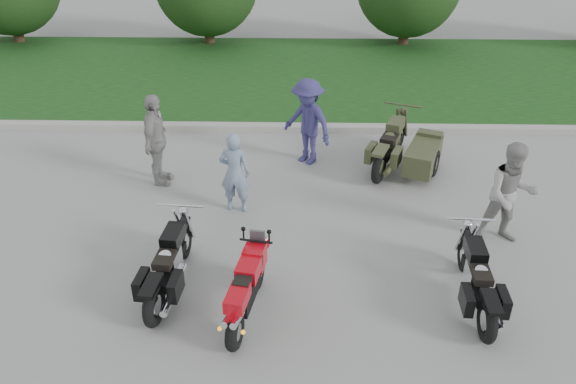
{
  "coord_description": "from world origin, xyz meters",
  "views": [
    {
      "loc": [
        0.3,
        -6.84,
        5.67
      ],
      "look_at": [
        0.11,
        1.56,
        0.8
      ],
      "focal_mm": 35.0,
      "sensor_mm": 36.0,
      "label": 1
    }
  ],
  "objects_px": {
    "person_stripe": "(235,173)",
    "person_denim": "(307,122)",
    "cruiser_left": "(168,268)",
    "cruiser_sidecar": "(409,152)",
    "cruiser_right": "(478,283)",
    "person_back": "(156,140)",
    "person_grey": "(511,195)",
    "sportbike_red": "(246,289)"
  },
  "relations": [
    {
      "from": "person_stripe",
      "to": "person_denim",
      "type": "relative_size",
      "value": 0.83
    },
    {
      "from": "person_denim",
      "to": "sportbike_red",
      "type": "bearing_deg",
      "value": -58.81
    },
    {
      "from": "person_stripe",
      "to": "person_denim",
      "type": "xyz_separation_m",
      "value": [
        1.35,
        2.04,
        0.16
      ]
    },
    {
      "from": "cruiser_left",
      "to": "cruiser_right",
      "type": "xyz_separation_m",
      "value": [
        4.59,
        -0.23,
        -0.01
      ]
    },
    {
      "from": "person_denim",
      "to": "cruiser_sidecar",
      "type": "bearing_deg",
      "value": 31.4
    },
    {
      "from": "person_stripe",
      "to": "person_denim",
      "type": "height_order",
      "value": "person_denim"
    },
    {
      "from": "cruiser_right",
      "to": "person_denim",
      "type": "bearing_deg",
      "value": 120.68
    },
    {
      "from": "cruiser_sidecar",
      "to": "person_grey",
      "type": "distance_m",
      "value": 2.9
    },
    {
      "from": "sportbike_red",
      "to": "person_denim",
      "type": "xyz_separation_m",
      "value": [
        0.9,
        5.0,
        0.44
      ]
    },
    {
      "from": "cruiser_right",
      "to": "sportbike_red",
      "type": "bearing_deg",
      "value": -171.57
    },
    {
      "from": "cruiser_sidecar",
      "to": "person_stripe",
      "type": "bearing_deg",
      "value": -132.3
    },
    {
      "from": "sportbike_red",
      "to": "cruiser_left",
      "type": "bearing_deg",
      "value": 165.73
    },
    {
      "from": "cruiser_right",
      "to": "person_stripe",
      "type": "distance_m",
      "value": 4.65
    },
    {
      "from": "cruiser_left",
      "to": "cruiser_sidecar",
      "type": "bearing_deg",
      "value": 48.55
    },
    {
      "from": "sportbike_red",
      "to": "cruiser_left",
      "type": "xyz_separation_m",
      "value": [
        -1.23,
        0.56,
        -0.07
      ]
    },
    {
      "from": "cruiser_left",
      "to": "cruiser_right",
      "type": "bearing_deg",
      "value": 2.21
    },
    {
      "from": "person_stripe",
      "to": "person_grey",
      "type": "height_order",
      "value": "person_grey"
    },
    {
      "from": "cruiser_left",
      "to": "person_back",
      "type": "relative_size",
      "value": 1.17
    },
    {
      "from": "person_grey",
      "to": "person_denim",
      "type": "relative_size",
      "value": 0.97
    },
    {
      "from": "person_back",
      "to": "cruiser_left",
      "type": "bearing_deg",
      "value": -162.61
    },
    {
      "from": "cruiser_left",
      "to": "cruiser_right",
      "type": "height_order",
      "value": "cruiser_left"
    },
    {
      "from": "cruiser_left",
      "to": "person_grey",
      "type": "height_order",
      "value": "person_grey"
    },
    {
      "from": "person_denim",
      "to": "person_back",
      "type": "height_order",
      "value": "person_back"
    },
    {
      "from": "cruiser_right",
      "to": "person_stripe",
      "type": "xyz_separation_m",
      "value": [
        -3.82,
        2.63,
        0.37
      ]
    },
    {
      "from": "cruiser_left",
      "to": "cruiser_sidecar",
      "type": "height_order",
      "value": "cruiser_sidecar"
    },
    {
      "from": "cruiser_left",
      "to": "cruiser_right",
      "type": "relative_size",
      "value": 1.03
    },
    {
      "from": "cruiser_right",
      "to": "person_denim",
      "type": "xyz_separation_m",
      "value": [
        -2.47,
        4.67,
        0.52
      ]
    },
    {
      "from": "cruiser_left",
      "to": "person_denim",
      "type": "xyz_separation_m",
      "value": [
        2.13,
        4.45,
        0.51
      ]
    },
    {
      "from": "cruiser_right",
      "to": "cruiser_sidecar",
      "type": "bearing_deg",
      "value": 96.97
    },
    {
      "from": "person_grey",
      "to": "person_back",
      "type": "relative_size",
      "value": 0.97
    },
    {
      "from": "sportbike_red",
      "to": "person_denim",
      "type": "height_order",
      "value": "person_denim"
    },
    {
      "from": "person_back",
      "to": "person_stripe",
      "type": "bearing_deg",
      "value": -118.72
    },
    {
      "from": "cruiser_sidecar",
      "to": "person_grey",
      "type": "relative_size",
      "value": 1.24
    },
    {
      "from": "person_grey",
      "to": "person_denim",
      "type": "xyz_separation_m",
      "value": [
        -3.38,
        2.97,
        0.02
      ]
    },
    {
      "from": "person_grey",
      "to": "person_back",
      "type": "distance_m",
      "value": 6.7
    },
    {
      "from": "sportbike_red",
      "to": "cruiser_left",
      "type": "relative_size",
      "value": 0.81
    },
    {
      "from": "cruiser_left",
      "to": "cruiser_sidecar",
      "type": "relative_size",
      "value": 0.97
    },
    {
      "from": "person_denim",
      "to": "person_stripe",
      "type": "bearing_deg",
      "value": -82.11
    },
    {
      "from": "person_denim",
      "to": "person_grey",
      "type": "bearing_deg",
      "value": 0.14
    },
    {
      "from": "person_denim",
      "to": "person_back",
      "type": "xyz_separation_m",
      "value": [
        -3.03,
        -1.02,
        0.0
      ]
    },
    {
      "from": "person_stripe",
      "to": "person_grey",
      "type": "xyz_separation_m",
      "value": [
        4.73,
        -0.93,
        0.13
      ]
    },
    {
      "from": "cruiser_sidecar",
      "to": "person_stripe",
      "type": "distance_m",
      "value": 3.9
    }
  ]
}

